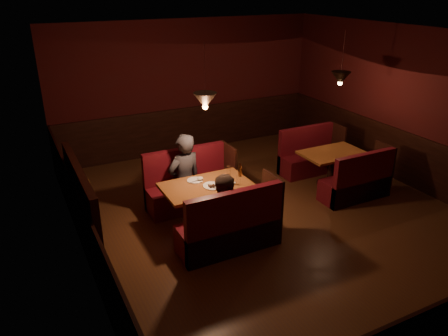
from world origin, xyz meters
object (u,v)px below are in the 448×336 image
second_bench_near (358,184)px  main_table (208,194)px  main_bench_near (232,231)px  second_table (332,161)px  main_bench_far (190,188)px  second_bench_far (309,158)px  diner_b (227,202)px  diner_a (184,163)px

second_bench_near → main_table: bearing=172.6°
main_bench_near → second_bench_near: 2.78m
second_table → main_table: bearing=-172.9°
main_bench_near → second_bench_near: main_bench_near is taller
main_bench_far → second_bench_far: 2.76m
main_bench_near → second_bench_near: size_ratio=1.15×
second_table → second_bench_near: size_ratio=0.90×
main_table → diner_b: size_ratio=0.91×
main_bench_near → diner_a: diner_a is taller
main_bench_near → diner_b: (-0.02, 0.09, 0.42)m
main_bench_near → second_table: main_bench_near is taller
diner_a → diner_b: size_ratio=1.14×
main_bench_far → diner_b: bearing=-90.8°
diner_a → second_bench_near: bearing=149.0°
main_table → main_bench_near: (0.02, -0.77, -0.24)m
main_bench_near → second_table: 2.95m
main_bench_near → diner_a: (-0.12, 1.45, 0.53)m
main_table → second_table: (2.74, 0.34, -0.07)m
second_bench_far → diner_a: (-2.87, -0.37, 0.56)m
second_bench_far → diner_a: diner_a is taller
main_bench_far → second_bench_near: (2.75, -1.13, -0.03)m
second_bench_far → second_bench_near: (0.00, -1.40, 0.00)m
second_table → main_bench_near: bearing=-157.7°
main_bench_near → second_table: (2.72, 1.12, 0.17)m
main_bench_far → main_bench_near: same height
second_bench_near → diner_a: 3.11m
diner_a → second_table: bearing=162.1°
second_table → diner_a: bearing=173.3°
second_bench_near → second_bench_far: bearing=90.0°
main_bench_near → diner_b: size_ratio=1.00×
second_table → second_bench_near: 0.73m
main_table → second_bench_far: bearing=20.7°
main_table → main_bench_far: size_ratio=0.91×
main_table → second_bench_near: 2.80m
main_table → second_bench_near: (2.77, -0.36, -0.27)m
second_bench_far → main_bench_far: bearing=-174.4°
second_table → diner_b: 2.94m
main_table → second_bench_far: size_ratio=1.05×
main_bench_far → second_table: main_bench_far is taller
main_bench_far → main_table: bearing=-91.1°
second_table → diner_b: (-2.74, -1.02, 0.26)m
main_bench_near → second_bench_far: 3.30m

